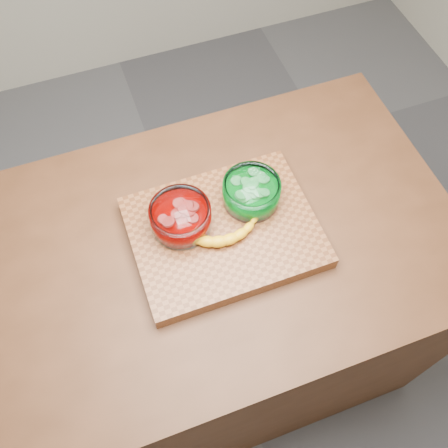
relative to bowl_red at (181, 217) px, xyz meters
name	(u,v)px	position (x,y,z in m)	size (l,w,h in m)	color
ground	(224,344)	(0.09, -0.05, -0.97)	(3.50, 3.50, 0.00)	#555559
counter	(224,303)	(0.09, -0.05, -0.52)	(1.20, 0.80, 0.90)	#4D2B17
cutting_board	(224,232)	(0.09, -0.05, -0.05)	(0.45, 0.35, 0.04)	brown
bowl_red	(181,217)	(0.00, 0.00, 0.00)	(0.15, 0.15, 0.07)	white
bowl_green	(251,192)	(0.19, 0.01, 0.00)	(0.14, 0.14, 0.07)	white
banana	(218,228)	(0.08, -0.05, -0.02)	(0.23, 0.13, 0.03)	yellow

